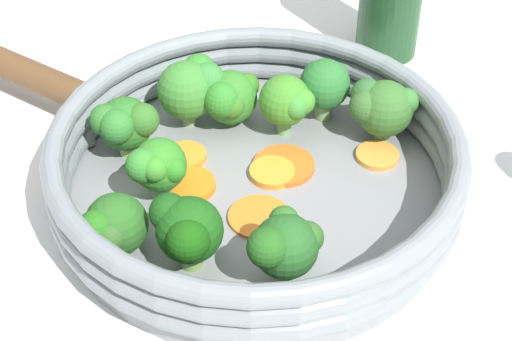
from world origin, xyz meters
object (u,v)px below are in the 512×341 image
broccoli_floret_0 (193,85)px  broccoli_floret_3 (158,167)px  carrot_slice_5 (273,173)px  carrot_slice_1 (259,217)px  carrot_slice_2 (377,155)px  broccoli_floret_9 (287,102)px  broccoli_floret_1 (124,124)px  broccoli_floret_4 (381,106)px  broccoli_floret_8 (325,83)px  mushroom_piece_0 (157,162)px  broccoli_floret_6 (111,227)px  broccoli_floret_2 (187,230)px  broccoli_floret_7 (230,98)px  skillet (256,193)px  broccoli_floret_5 (284,245)px  carrot_slice_4 (186,156)px  carrot_slice_3 (190,185)px  carrot_slice_6 (284,165)px  carrot_slice_0 (154,168)px

broccoli_floret_0 → broccoli_floret_3: size_ratio=1.10×
carrot_slice_5 → carrot_slice_1: bearing=-56.5°
carrot_slice_2 → carrot_slice_5: (-0.04, -0.07, 0.00)m
carrot_slice_2 → broccoli_floret_9: 0.08m
broccoli_floret_1 → broccoli_floret_4: bearing=52.4°
carrot_slice_2 → broccoli_floret_0: size_ratio=0.60×
broccoli_floret_8 → broccoli_floret_9: bearing=-96.3°
broccoli_floret_1 → mushroom_piece_0: bearing=14.5°
broccoli_floret_0 → broccoli_floret_6: broccoli_floret_0 is taller
broccoli_floret_1 → broccoli_floret_2: (0.12, -0.04, 0.00)m
broccoli_floret_7 → broccoli_floret_6: bearing=-71.4°
mushroom_piece_0 → skillet: bearing=30.5°
carrot_slice_2 → mushroom_piece_0: size_ratio=1.47×
broccoli_floret_0 → broccoli_floret_5: bearing=-22.9°
carrot_slice_1 → broccoli_floret_2: 0.07m
broccoli_floret_7 → broccoli_floret_8: broccoli_floret_8 is taller
broccoli_floret_5 → broccoli_floret_0: bearing=157.1°
skillet → carrot_slice_4: bearing=-164.2°
carrot_slice_5 → broccoli_floret_7: (-0.07, 0.02, 0.02)m
skillet → broccoli_floret_8: broccoli_floret_8 is taller
carrot_slice_3 → broccoli_floret_6: size_ratio=0.76×
carrot_slice_6 → broccoli_floret_3: (-0.04, -0.09, 0.03)m
broccoli_floret_6 → broccoli_floret_9: 0.18m
skillet → carrot_slice_4: carrot_slice_4 is taller
broccoli_floret_1 → broccoli_floret_2: 0.13m
carrot_slice_0 → broccoli_floret_6: bearing=-55.9°
carrot_slice_3 → carrot_slice_5: 0.06m
broccoli_floret_3 → broccoli_floret_5: broccoli_floret_5 is taller
broccoli_floret_0 → mushroom_piece_0: broccoli_floret_0 is taller
broccoli_floret_7 → carrot_slice_4: bearing=-81.6°
broccoli_floret_5 → broccoli_floret_7: size_ratio=1.05×
carrot_slice_4 → broccoli_floret_7: bearing=98.4°
carrot_slice_3 → broccoli_floret_2: (0.06, -0.05, 0.03)m
carrot_slice_4 → carrot_slice_5: bearing=29.2°
carrot_slice_6 → broccoli_floret_9: 0.05m
broccoli_floret_4 → broccoli_floret_8: (-0.05, -0.01, 0.00)m
broccoli_floret_1 → broccoli_floret_5: 0.18m
broccoli_floret_1 → broccoli_floret_0: bearing=88.6°
broccoli_floret_1 → broccoli_floret_6: bearing=-42.2°
skillet → broccoli_floret_1: bearing=-153.7°
broccoli_floret_0 → broccoli_floret_8: size_ratio=1.06×
carrot_slice_0 → broccoli_floret_4: 0.18m
carrot_slice_5 → mushroom_piece_0: (-0.07, -0.06, 0.00)m
broccoli_floret_8 → broccoli_floret_5: bearing=-55.4°
broccoli_floret_3 → mushroom_piece_0: broccoli_floret_3 is taller
broccoli_floret_1 → broccoli_floret_9: 0.13m
broccoli_floret_2 → broccoli_floret_3: 0.07m
carrot_slice_1 → broccoli_floret_5: size_ratio=0.80×
broccoli_floret_6 → broccoli_floret_8: (-0.01, 0.22, 0.01)m
carrot_slice_3 → carrot_slice_5: (0.03, 0.05, -0.00)m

